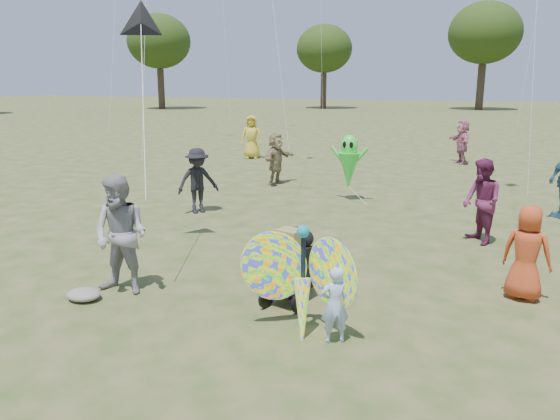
% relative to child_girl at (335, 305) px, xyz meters
% --- Properties ---
extents(ground, '(160.00, 160.00, 0.00)m').
position_rel_child_girl_xyz_m(ground, '(-1.24, 0.47, -0.48)').
color(ground, '#51592B').
rests_on(ground, ground).
extents(child_girl, '(0.42, 0.37, 0.96)m').
position_rel_child_girl_xyz_m(child_girl, '(0.00, 0.00, 0.00)').
color(child_girl, '#A2BBE5').
rests_on(child_girl, ground).
extents(adult_man, '(0.89, 0.70, 1.79)m').
position_rel_child_girl_xyz_m(adult_man, '(-3.38, 0.45, 0.41)').
color(adult_man, gray).
rests_on(adult_man, ground).
extents(grey_bag, '(0.51, 0.42, 0.16)m').
position_rel_child_girl_xyz_m(grey_bag, '(-3.76, -0.01, -0.40)').
color(grey_bag, gray).
rests_on(grey_bag, ground).
extents(crowd_a, '(0.78, 0.61, 1.40)m').
position_rel_child_girl_xyz_m(crowd_a, '(2.24, 2.29, 0.22)').
color(crowd_a, '#B8401D').
rests_on(crowd_a, ground).
extents(crowd_b, '(1.10, 1.14, 1.56)m').
position_rel_child_girl_xyz_m(crowd_b, '(-4.79, 5.33, 0.30)').
color(crowd_b, black).
rests_on(crowd_b, ground).
extents(crowd_d, '(0.76, 1.52, 1.57)m').
position_rel_child_girl_xyz_m(crowd_d, '(-4.35, 9.41, 0.30)').
color(crowd_d, '#927F5A').
rests_on(crowd_d, ground).
extents(crowd_e, '(0.95, 1.01, 1.66)m').
position_rel_child_girl_xyz_m(crowd_e, '(1.58, 5.03, 0.35)').
color(crowd_e, '#682247').
rests_on(crowd_e, ground).
extents(crowd_g, '(0.96, 0.76, 1.74)m').
position_rel_child_girl_xyz_m(crowd_g, '(-7.26, 14.29, 0.39)').
color(crowd_g, gold).
rests_on(crowd_g, ground).
extents(crowd_j, '(1.08, 1.61, 1.66)m').
position_rel_child_girl_xyz_m(crowd_j, '(0.75, 15.82, 0.35)').
color(crowd_j, '#BA6A80').
rests_on(crowd_j, ground).
extents(jogging_stroller, '(0.68, 1.12, 1.09)m').
position_rel_child_girl_xyz_m(jogging_stroller, '(-0.92, 1.06, 0.13)').
color(jogging_stroller, black).
rests_on(jogging_stroller, ground).
extents(butterfly_kite, '(1.74, 0.75, 1.61)m').
position_rel_child_girl_xyz_m(butterfly_kite, '(-0.44, 0.09, 0.20)').
color(butterfly_kite, '#F5264B').
rests_on(butterfly_kite, ground).
extents(delta_kite_rig, '(1.60, 2.14, 3.04)m').
position_rel_child_girl_xyz_m(delta_kite_rig, '(-4.12, 2.35, 3.56)').
color(delta_kite_rig, black).
rests_on(delta_kite_rig, ground).
extents(alien_kite, '(1.12, 0.69, 1.74)m').
position_rel_child_girl_xyz_m(alien_kite, '(-1.73, 7.89, 0.49)').
color(alien_kite, '#37EB40').
rests_on(alien_kite, ground).
extents(tree_line, '(91.78, 33.60, 10.79)m').
position_rel_child_girl_xyz_m(tree_line, '(2.42, 45.46, 6.38)').
color(tree_line, '#3A2D21').
rests_on(tree_line, ground).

